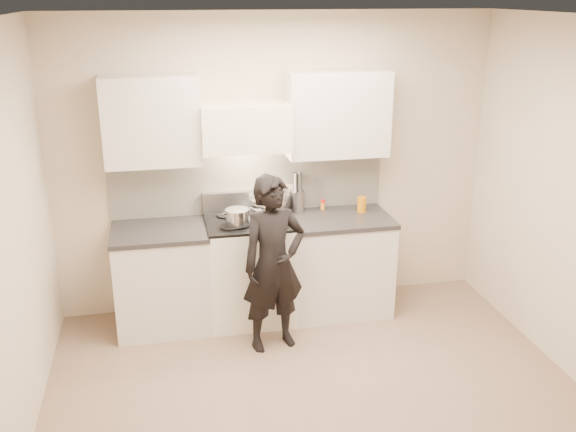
{
  "coord_description": "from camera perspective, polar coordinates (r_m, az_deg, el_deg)",
  "views": [
    {
      "loc": [
        -1.03,
        -3.84,
        2.86
      ],
      "look_at": [
        -0.03,
        1.05,
        1.09
      ],
      "focal_mm": 40.0,
      "sensor_mm": 36.0,
      "label": 1
    }
  ],
  "objects": [
    {
      "name": "oil_glass",
      "position": [
        5.94,
        6.56,
        1.03
      ],
      "size": [
        0.08,
        0.08,
        0.15
      ],
      "color": "#C6730C",
      "rests_on": "counter_right"
    },
    {
      "name": "wok",
      "position": [
        5.77,
        -1.76,
        1.25
      ],
      "size": [
        0.36,
        0.44,
        0.29
      ],
      "color": "silver",
      "rests_on": "stove"
    },
    {
      "name": "spice_jar",
      "position": [
        5.98,
        3.12,
        1.02
      ],
      "size": [
        0.04,
        0.04,
        0.09
      ],
      "color": "orange",
      "rests_on": "counter_right"
    },
    {
      "name": "counter_right",
      "position": [
        5.99,
        4.5,
        -4.19
      ],
      "size": [
        0.92,
        0.67,
        0.92
      ],
      "color": "beige",
      "rests_on": "ground"
    },
    {
      "name": "stove",
      "position": [
        5.82,
        -3.4,
        -4.73
      ],
      "size": [
        0.76,
        0.65,
        0.96
      ],
      "color": "white",
      "rests_on": "ground"
    },
    {
      "name": "stock_pot",
      "position": [
        5.49,
        -4.54,
        -0.09
      ],
      "size": [
        0.28,
        0.27,
        0.14
      ],
      "color": "silver",
      "rests_on": "stove"
    },
    {
      "name": "ground_plane",
      "position": [
        4.89,
        2.88,
        -16.29
      ],
      "size": [
        4.0,
        4.0,
        0.0
      ],
      "primitive_type": "plane",
      "color": "#806651"
    },
    {
      "name": "room_shell",
      "position": [
        4.5,
        1.34,
        3.21
      ],
      "size": [
        4.04,
        3.54,
        2.7
      ],
      "color": "beige",
      "rests_on": "ground"
    },
    {
      "name": "person",
      "position": [
        5.24,
        -1.29,
        -4.28
      ],
      "size": [
        0.61,
        0.47,
        1.49
      ],
      "primitive_type": "imported",
      "rotation": [
        0.0,
        0.0,
        0.23
      ],
      "color": "black",
      "rests_on": "ground"
    },
    {
      "name": "utensil_crock",
      "position": [
        5.91,
        0.82,
        1.49
      ],
      "size": [
        0.14,
        0.14,
        0.37
      ],
      "color": "#9D9D9E",
      "rests_on": "counter_right"
    },
    {
      "name": "counter_left",
      "position": [
        5.78,
        -11.1,
        -5.41
      ],
      "size": [
        0.82,
        0.67,
        0.92
      ],
      "color": "beige",
      "rests_on": "ground"
    }
  ]
}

